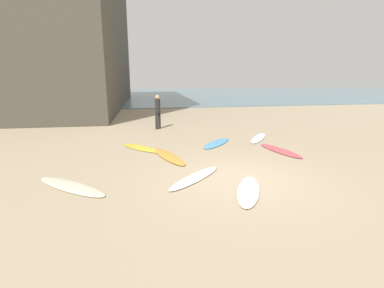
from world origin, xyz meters
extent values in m
plane|color=tan|center=(0.00, 0.00, 0.00)|extent=(120.00, 120.00, 0.00)
cube|color=slate|center=(0.00, 38.60, 0.04)|extent=(120.00, 40.00, 0.08)
ellipsoid|color=white|center=(2.73, 4.98, 0.03)|extent=(1.82, 2.37, 0.07)
ellipsoid|color=white|center=(-0.10, -0.92, 0.04)|extent=(1.36, 2.12, 0.08)
ellipsoid|color=yellow|center=(-2.64, 4.07, 0.03)|extent=(1.84, 2.12, 0.06)
ellipsoid|color=#F69937|center=(-1.70, 2.59, 0.04)|extent=(1.21, 2.52, 0.09)
ellipsoid|color=beige|center=(-4.53, 0.23, 0.03)|extent=(2.23, 2.12, 0.06)
ellipsoid|color=#4E9FDE|center=(0.55, 4.31, 0.03)|extent=(1.89, 2.15, 0.06)
ellipsoid|color=#E24E5C|center=(2.61, 2.64, 0.04)|extent=(0.99, 2.43, 0.08)
ellipsoid|color=silver|center=(-1.22, 0.28, 0.03)|extent=(2.01, 2.04, 0.07)
cylinder|color=black|center=(-1.74, 8.34, 0.44)|extent=(0.14, 0.14, 0.88)
cylinder|color=black|center=(-1.57, 8.46, 0.44)|extent=(0.14, 0.14, 0.88)
cylinder|color=black|center=(-1.66, 8.40, 1.25)|extent=(0.39, 0.39, 0.74)
sphere|color=tan|center=(-1.66, 8.40, 1.74)|extent=(0.24, 0.24, 0.24)
camera|label=1|loc=(-2.73, -7.22, 2.82)|focal=26.77mm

